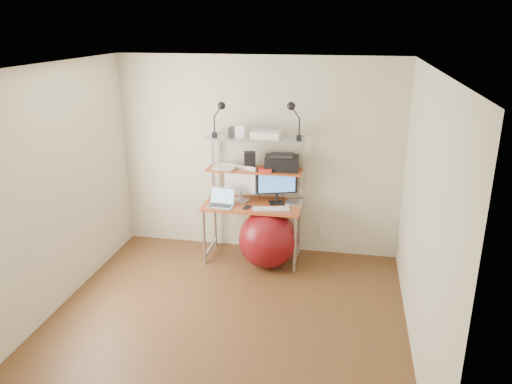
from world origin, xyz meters
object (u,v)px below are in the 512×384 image
monitor_black (277,184)px  printer (282,163)px  laptop (222,202)px  exercise_ball (268,239)px  monitor_silver (240,180)px

monitor_black → printer: printer is taller
laptop → exercise_ball: (0.58, -0.04, -0.43)m
monitor_black → exercise_ball: bearing=-123.0°
monitor_black → laptop: size_ratio=1.52×
monitor_silver → printer: bearing=26.2°
monitor_silver → monitor_black: (0.46, -0.01, -0.01)m
monitor_silver → exercise_ball: size_ratio=0.69×
monitor_silver → printer: 0.56m
laptop → exercise_ball: 0.72m
printer → exercise_ball: (-0.11, -0.33, -0.88)m
laptop → printer: printer is taller
monitor_silver → printer: printer is taller
monitor_silver → laptop: monitor_silver is taller
laptop → monitor_silver: bearing=56.1°
printer → monitor_silver: bearing=-176.8°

